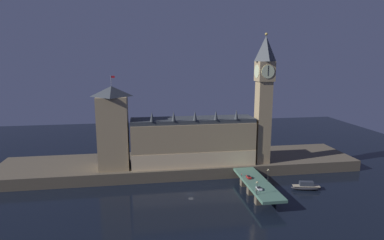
# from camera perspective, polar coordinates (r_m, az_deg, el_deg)

# --- Properties ---
(ground_plane) EXTENTS (400.00, 400.00, 0.00)m
(ground_plane) POSITION_cam_1_polar(r_m,az_deg,el_deg) (170.66, -0.22, -13.03)
(ground_plane) COLOR black
(embankment) EXTENTS (220.00, 42.00, 6.62)m
(embankment) POSITION_cam_1_polar(r_m,az_deg,el_deg) (205.53, -1.90, -7.84)
(embankment) COLOR brown
(embankment) RESTS_ON ground_plane
(parliament_hall) EXTENTS (72.78, 17.81, 33.64)m
(parliament_hall) POSITION_cam_1_polar(r_m,az_deg,el_deg) (192.11, 0.17, -3.79)
(parliament_hall) COLOR tan
(parliament_hall) RESTS_ON embankment
(clock_tower) EXTENTS (10.09, 10.20, 77.11)m
(clock_tower) POSITION_cam_1_polar(r_m,az_deg,el_deg) (194.76, 12.64, 4.21)
(clock_tower) COLOR tan
(clock_tower) RESTS_ON embankment
(victoria_tower) EXTENTS (17.10, 17.10, 53.46)m
(victoria_tower) POSITION_cam_1_polar(r_m,az_deg,el_deg) (188.94, -13.84, -1.28)
(victoria_tower) COLOR tan
(victoria_tower) RESTS_ON embankment
(bridge) EXTENTS (12.06, 46.00, 6.42)m
(bridge) POSITION_cam_1_polar(r_m,az_deg,el_deg) (172.57, 11.50, -11.37)
(bridge) COLOR #4C7560
(bridge) RESTS_ON ground_plane
(car_northbound_lead) EXTENTS (1.95, 3.86, 1.53)m
(car_northbound_lead) POSITION_cam_1_polar(r_m,az_deg,el_deg) (175.85, 10.04, -9.96)
(car_northbound_lead) COLOR red
(car_northbound_lead) RESTS_ON bridge
(car_northbound_trail) EXTENTS (2.09, 4.08, 1.34)m
(car_northbound_trail) POSITION_cam_1_polar(r_m,az_deg,el_deg) (162.54, 11.82, -11.82)
(car_northbound_trail) COLOR white
(car_northbound_trail) RESTS_ON bridge
(pedestrian_near_rail) EXTENTS (0.38, 0.38, 1.84)m
(pedestrian_near_rail) POSITION_cam_1_polar(r_m,az_deg,el_deg) (158.83, 11.32, -12.22)
(pedestrian_near_rail) COLOR black
(pedestrian_near_rail) RESTS_ON bridge
(pedestrian_far_rail) EXTENTS (0.38, 0.38, 1.57)m
(pedestrian_far_rail) POSITION_cam_1_polar(r_m,az_deg,el_deg) (178.38, 8.83, -9.58)
(pedestrian_far_rail) COLOR black
(pedestrian_far_rail) RESTS_ON bridge
(street_lamp_near) EXTENTS (1.34, 0.60, 6.49)m
(street_lamp_near) POSITION_cam_1_polar(r_m,az_deg,el_deg) (155.68, 11.49, -11.48)
(street_lamp_near) COLOR #2D3333
(street_lamp_near) RESTS_ON bridge
(street_lamp_mid) EXTENTS (1.34, 0.60, 6.74)m
(street_lamp_mid) POSITION_cam_1_polar(r_m,az_deg,el_deg) (172.39, 13.38, -9.28)
(street_lamp_mid) COLOR #2D3333
(street_lamp_mid) RESTS_ON bridge
(boat_downstream) EXTENTS (16.48, 7.52, 4.77)m
(boat_downstream) POSITION_cam_1_polar(r_m,az_deg,el_deg) (185.34, 19.63, -11.12)
(boat_downstream) COLOR #28282D
(boat_downstream) RESTS_ON ground_plane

